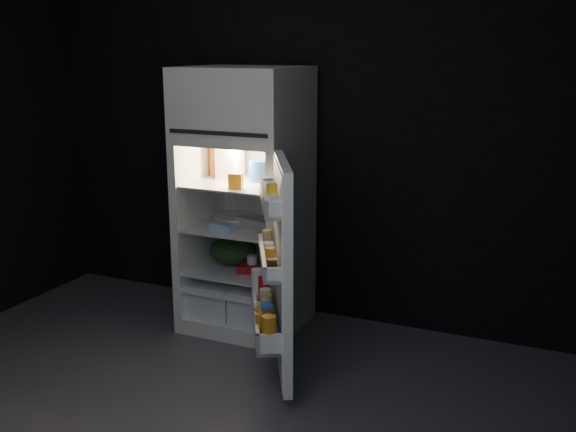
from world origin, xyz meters
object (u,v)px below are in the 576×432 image
at_px(fridge_door, 277,272).
at_px(yogurt_tray, 260,268).
at_px(refrigerator, 246,191).
at_px(milk_jug, 230,162).
at_px(egg_carton, 256,224).

distance_m(fridge_door, yogurt_tray, 0.77).
relative_size(refrigerator, yogurt_tray, 6.19).
relative_size(fridge_door, yogurt_tray, 4.24).
xyz_separation_m(refrigerator, yogurt_tray, (0.14, -0.09, -0.50)).
xyz_separation_m(milk_jug, egg_carton, (0.25, -0.11, -0.38)).
height_order(refrigerator, yogurt_tray, refrigerator).
relative_size(refrigerator, fridge_door, 1.46).
distance_m(milk_jug, egg_carton, 0.47).
bearing_deg(milk_jug, fridge_door, -44.68).
bearing_deg(fridge_door, yogurt_tray, 123.75).
bearing_deg(egg_carton, refrigerator, 154.79).
height_order(fridge_door, milk_jug, fridge_door).
bearing_deg(egg_carton, yogurt_tray, 27.38).
distance_m(fridge_door, egg_carton, 0.75).
bearing_deg(fridge_door, egg_carton, 125.57).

